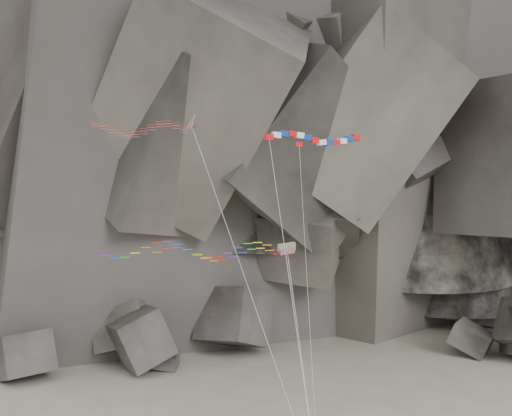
{
  "coord_description": "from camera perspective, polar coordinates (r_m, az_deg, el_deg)",
  "views": [
    {
      "loc": [
        -6.0,
        -49.5,
        23.26
      ],
      "look_at": [
        -2.17,
        6.0,
        21.43
      ],
      "focal_mm": 45.0,
      "sensor_mm": 36.0,
      "label": 1
    }
  ],
  "objects": [
    {
      "name": "headland",
      "position": [
        121.1,
        -1.08,
        10.79
      ],
      "size": [
        110.0,
        70.0,
        84.0
      ],
      "primitive_type": null,
      "color": "#5C554B",
      "rests_on": "ground"
    },
    {
      "name": "parafoil_kite",
      "position": [
        48.3,
        -5.9,
        -3.73
      ],
      "size": [
        16.33,
        4.43,
        17.63
      ],
      "rotation": [
        0.0,
        0.0,
        0.34
      ],
      "color": "yellow",
      "rests_on": "ground"
    },
    {
      "name": "pennant_kite",
      "position": [
        49.35,
        4.17,
        -0.36
      ],
      "size": [
        1.12,
        5.32,
        25.22
      ],
      "rotation": [
        0.0,
        0.0,
        0.44
      ],
      "color": "red",
      "rests_on": "ground"
    },
    {
      "name": "boulder_field",
      "position": [
        88.02,
        4.96,
        -11.44
      ],
      "size": [
        76.66,
        21.23,
        10.29
      ],
      "color": "#47423F",
      "rests_on": "ground"
    },
    {
      "name": "banner_kite",
      "position": [
        52.51,
        5.16,
        6.0
      ],
      "size": [
        8.5,
        9.24,
        26.19
      ],
      "rotation": [
        0.0,
        0.0,
        0.41
      ],
      "color": "red",
      "rests_on": "ground"
    },
    {
      "name": "delta_kite",
      "position": [
        53.49,
        -10.56,
        7.04
      ],
      "size": [
        17.8,
        8.88,
        27.81
      ],
      "rotation": [
        0.0,
        0.0,
        0.33
      ],
      "color": "red",
      "rests_on": "ground"
    }
  ]
}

